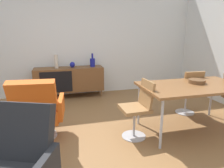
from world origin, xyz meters
The scene contains 12 objects.
ground_plane centered at (0.00, 0.00, 0.00)m, with size 8.32×8.32×0.00m, color olive.
wall_back centered at (0.00, 2.60, 1.40)m, with size 6.80×0.12×2.80m, color silver.
sideboard centered at (-0.07, 2.30, 0.44)m, with size 1.60×0.45×0.72m.
vase_cobalt centered at (-0.34, 2.30, 0.87)m, with size 0.09×0.09×0.31m.
vase_sculptural_dark centered at (0.50, 2.30, 0.83)m, with size 0.12×0.12×0.32m.
vase_ceramic_small centered at (0.02, 2.30, 0.79)m, with size 0.12×0.12×0.13m.
dining_table centered at (1.70, 0.10, 0.70)m, with size 1.60×0.90×0.74m.
wooden_bowl_on_table centered at (1.83, 0.19, 0.77)m, with size 0.26×0.26×0.06m, color brown.
dining_chair_back_right centered at (2.04, 0.66, 0.47)m, with size 0.43×0.45×0.86m.
dining_chair_near_window centered at (0.81, 0.10, 0.47)m, with size 0.44×0.41×0.86m.
lounge_chair_red centered at (-0.62, 0.38, 0.47)m, with size 0.76×0.71×0.95m.
armchair_black_shell centered at (-0.71, -0.87, 0.47)m, with size 0.86×0.84×0.95m.
Camera 1 is at (-0.26, -2.45, 1.52)m, focal length 31.96 mm.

